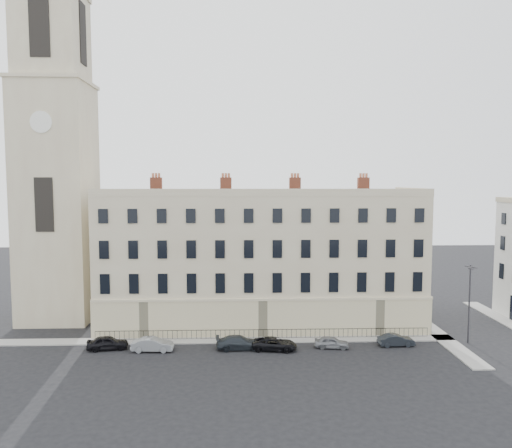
# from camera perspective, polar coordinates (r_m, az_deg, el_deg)

# --- Properties ---
(ground) EXTENTS (160.00, 160.00, 0.00)m
(ground) POSITION_cam_1_polar(r_m,az_deg,el_deg) (49.43, 8.35, -14.75)
(ground) COLOR black
(ground) RESTS_ON ground
(terrace) EXTENTS (36.22, 12.22, 17.00)m
(terrace) POSITION_cam_1_polar(r_m,az_deg,el_deg) (58.50, 0.54, -4.01)
(terrace) COLOR #BBAA8B
(terrace) RESTS_ON ground
(church_tower) EXTENTS (8.00, 8.13, 44.00)m
(church_tower) POSITION_cam_1_polar(r_m,az_deg,el_deg) (63.51, -21.90, 6.45)
(church_tower) COLOR #BBAA8B
(church_tower) RESTS_ON ground
(pavement_terrace) EXTENTS (48.00, 2.00, 0.12)m
(pavement_terrace) POSITION_cam_1_polar(r_m,az_deg,el_deg) (53.42, -3.56, -13.11)
(pavement_terrace) COLOR gray
(pavement_terrace) RESTS_ON ground
(pavement_east_return) EXTENTS (2.00, 24.00, 0.12)m
(pavement_east_return) POSITION_cam_1_polar(r_m,az_deg,el_deg) (60.24, 19.43, -11.28)
(pavement_east_return) COLOR gray
(pavement_east_return) RESTS_ON ground
(pavement_adjacent) EXTENTS (2.00, 20.00, 0.12)m
(pavement_adjacent) POSITION_cam_1_polar(r_m,az_deg,el_deg) (66.18, 26.99, -10.08)
(pavement_adjacent) COLOR gray
(pavement_adjacent) RESTS_ON ground
(railings) EXTENTS (35.00, 0.04, 0.96)m
(railings) POSITION_cam_1_polar(r_m,az_deg,el_deg) (53.69, 0.82, -12.46)
(railings) COLOR black
(railings) RESTS_ON ground
(car_a) EXTENTS (4.18, 2.21, 1.36)m
(car_a) POSITION_cam_1_polar(r_m,az_deg,el_deg) (52.66, -16.60, -12.88)
(car_a) COLOR black
(car_a) RESTS_ON ground
(car_b) EXTENTS (4.10, 1.49, 1.34)m
(car_b) POSITION_cam_1_polar(r_m,az_deg,el_deg) (51.12, -11.74, -13.33)
(car_b) COLOR gray
(car_b) RESTS_ON ground
(car_c) EXTENTS (4.66, 2.08, 1.33)m
(car_c) POSITION_cam_1_polar(r_m,az_deg,el_deg) (50.70, -1.94, -13.39)
(car_c) COLOR #21272D
(car_c) RESTS_ON ground
(car_d) EXTENTS (4.66, 2.62, 1.23)m
(car_d) POSITION_cam_1_polar(r_m,az_deg,el_deg) (50.49, 2.14, -13.53)
(car_d) COLOR black
(car_d) RESTS_ON ground
(car_e) EXTENTS (3.61, 1.91, 1.17)m
(car_e) POSITION_cam_1_polar(r_m,az_deg,el_deg) (51.55, 8.65, -13.22)
(car_e) COLOR slate
(car_e) RESTS_ON ground
(car_f) EXTENTS (3.68, 1.44, 1.19)m
(car_f) POSITION_cam_1_polar(r_m,az_deg,el_deg) (53.51, 15.70, -12.66)
(car_f) COLOR black
(car_f) RESTS_ON ground
(streetlamp) EXTENTS (0.85, 1.65, 8.13)m
(streetlamp) POSITION_cam_1_polar(r_m,az_deg,el_deg) (55.79, 23.20, -7.99)
(streetlamp) COLOR #343339
(streetlamp) RESTS_ON ground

